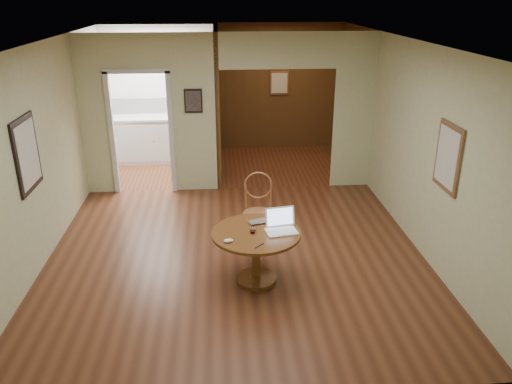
{
  "coord_description": "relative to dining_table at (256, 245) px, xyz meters",
  "views": [
    {
      "loc": [
        -0.19,
        -5.86,
        3.31
      ],
      "look_at": [
        0.25,
        -0.2,
        1.01
      ],
      "focal_mm": 35.0,
      "sensor_mm": 36.0,
      "label": 1
    }
  ],
  "objects": [
    {
      "name": "closed_laptop",
      "position": [
        0.1,
        0.22,
        0.18
      ],
      "size": [
        0.37,
        0.3,
        0.03
      ],
      "primitive_type": "imported",
      "rotation": [
        0.0,
        0.0,
        0.31
      ],
      "color": "silver",
      "rests_on": "dining_table"
    },
    {
      "name": "wine_glass",
      "position": [
        -0.04,
        -0.03,
        0.22
      ],
      "size": [
        0.08,
        0.08,
        0.09
      ],
      "primitive_type": null,
      "color": "white",
      "rests_on": "dining_table"
    },
    {
      "name": "kitchen_cabinet",
      "position": [
        -1.57,
        4.8,
        -0.02
      ],
      "size": [
        2.06,
        0.6,
        0.94
      ],
      "color": "silver",
      "rests_on": "ground"
    },
    {
      "name": "pen",
      "position": [
        0.01,
        -0.35,
        0.18
      ],
      "size": [
        0.12,
        0.12,
        0.01
      ],
      "primitive_type": "cylinder",
      "rotation": [
        0.0,
        1.57,
        0.79
      ],
      "color": "#0C0C57",
      "rests_on": "dining_table"
    },
    {
      "name": "chair",
      "position": [
        0.11,
        1.01,
        0.07
      ],
      "size": [
        0.46,
        0.46,
        1.02
      ],
      "rotation": [
        0.0,
        0.0,
        -0.08
      ],
      "color": "#986136",
      "rests_on": "ground"
    },
    {
      "name": "mouse",
      "position": [
        -0.33,
        -0.24,
        0.19
      ],
      "size": [
        0.11,
        0.07,
        0.04
      ],
      "primitive_type": "ellipsoid",
      "rotation": [
        0.0,
        0.0,
        0.12
      ],
      "color": "white",
      "rests_on": "dining_table"
    },
    {
      "name": "dining_table",
      "position": [
        0.0,
        0.0,
        0.0
      ],
      "size": [
        1.06,
        1.06,
        0.66
      ],
      "rotation": [
        0.0,
        0.0,
        -0.15
      ],
      "color": "brown",
      "rests_on": "ground"
    },
    {
      "name": "open_laptop",
      "position": [
        0.3,
        0.04,
        0.24
      ],
      "size": [
        0.39,
        0.36,
        0.25
      ],
      "rotation": [
        0.0,
        0.0,
        0.17
      ],
      "color": "white",
      "rests_on": "dining_table"
    },
    {
      "name": "room_shell",
      "position": [
        -0.69,
        3.7,
        0.8
      ],
      "size": [
        5.2,
        7.5,
        5.0
      ],
      "color": "white",
      "rests_on": "ground"
    },
    {
      "name": "floor",
      "position": [
        -0.22,
        0.6,
        -0.49
      ],
      "size": [
        5.0,
        5.0,
        0.0
      ],
      "primitive_type": "plane",
      "color": "#4E2616",
      "rests_on": "ground"
    },
    {
      "name": "grocery_bag",
      "position": [
        -0.77,
        4.8,
        0.6
      ],
      "size": [
        0.33,
        0.29,
        0.31
      ],
      "primitive_type": "ellipsoid",
      "rotation": [
        0.0,
        0.0,
        0.1
      ],
      "color": "beige",
      "rests_on": "kitchen_cabinet"
    }
  ]
}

